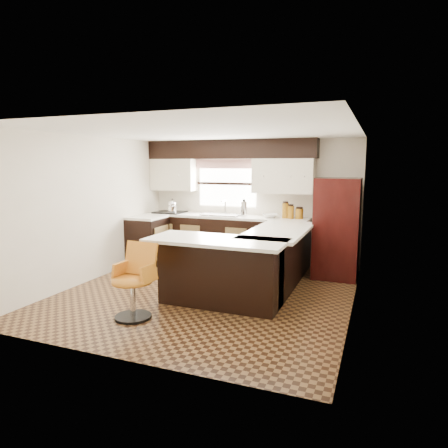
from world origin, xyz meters
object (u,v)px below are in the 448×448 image
at_px(peninsula_long, 275,260).
at_px(bar_chair, 132,282).
at_px(peninsula_return, 221,273).
at_px(refrigerator, 337,228).

bearing_deg(peninsula_long, bar_chair, -126.54).
xyz_separation_m(peninsula_long, bar_chair, (-1.37, -1.85, 0.03)).
relative_size(peninsula_return, bar_chair, 1.73).
bearing_deg(bar_chair, refrigerator, 57.05).
bearing_deg(refrigerator, peninsula_return, -123.88).
height_order(peninsula_return, refrigerator, refrigerator).
relative_size(peninsula_long, bar_chair, 2.05).
height_order(peninsula_long, peninsula_return, same).
xyz_separation_m(peninsula_long, peninsula_return, (-0.53, -0.97, 0.00)).
height_order(peninsula_return, bar_chair, bar_chair).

